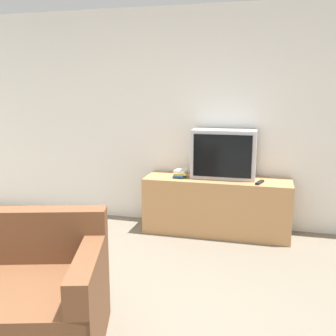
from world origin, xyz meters
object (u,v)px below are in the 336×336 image
Objects in this scene: remote_on_stand at (260,182)px; television at (224,154)px; book_stack at (180,174)px; tv_stand at (217,206)px.

television is at bearing 154.87° from remote_on_stand.
book_stack reaches higher than remote_on_stand.
television is at bearing 54.93° from tv_stand.
book_stack is at bearing -166.47° from television.
tv_stand is 0.59m from remote_on_stand.
television reaches higher than book_stack.
tv_stand is at bearing -125.07° from television.
remote_on_stand is (0.90, -0.08, -0.03)m from book_stack.
book_stack is (-0.43, -0.04, 0.37)m from tv_stand.
tv_stand is 8.76× the size of book_stack.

